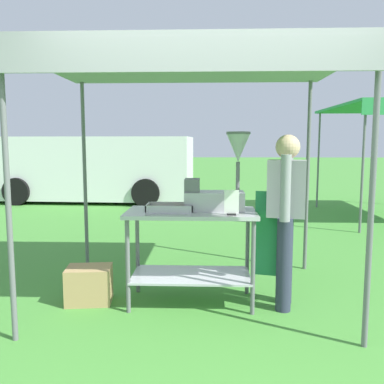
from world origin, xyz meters
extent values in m
plane|color=#478E38|center=(0.00, 6.00, 0.00)|extent=(70.00, 70.00, 0.00)
cylinder|color=slate|center=(-1.55, 0.01, 1.13)|extent=(0.04, 0.04, 2.25)
cylinder|color=slate|center=(1.14, 0.01, 1.13)|extent=(0.04, 0.04, 2.25)
cylinder|color=slate|center=(-1.55, 1.94, 1.13)|extent=(0.04, 0.04, 2.25)
cylinder|color=slate|center=(1.14, 1.94, 1.13)|extent=(0.04, 0.04, 2.25)
cube|color=#939399|center=(-0.21, 0.97, 2.28)|extent=(2.89, 2.13, 0.05)
cube|color=#939399|center=(-0.21, -0.08, 2.14)|extent=(2.89, 0.02, 0.24)
cube|color=#B7B7BC|center=(-0.21, 0.82, 0.88)|extent=(1.22, 0.61, 0.04)
cube|color=#B7B7BC|center=(-0.21, 0.82, 0.27)|extent=(1.12, 0.56, 0.02)
cylinder|color=slate|center=(-0.77, 0.57, 0.43)|extent=(0.04, 0.04, 0.86)
cylinder|color=slate|center=(0.36, 0.57, 0.43)|extent=(0.04, 0.04, 0.86)
cylinder|color=slate|center=(-0.77, 1.08, 0.43)|extent=(0.04, 0.04, 0.86)
cylinder|color=slate|center=(0.36, 1.08, 0.43)|extent=(0.04, 0.04, 0.86)
cube|color=#B7B7BC|center=(-0.40, 0.79, 0.90)|extent=(0.44, 0.27, 0.01)
cube|color=#B7B7BC|center=(-0.40, 0.65, 0.94)|extent=(0.44, 0.01, 0.06)
cube|color=#B7B7BC|center=(-0.40, 0.92, 0.94)|extent=(0.44, 0.01, 0.06)
cube|color=#B7B7BC|center=(-0.61, 0.79, 0.94)|extent=(0.01, 0.27, 0.06)
cube|color=#B7B7BC|center=(-0.19, 0.79, 0.94)|extent=(0.01, 0.27, 0.06)
torus|color=gold|center=(-0.55, 0.85, 0.92)|extent=(0.09, 0.09, 0.02)
torus|color=gold|center=(-0.47, 0.83, 0.92)|extent=(0.09, 0.09, 0.02)
torus|color=gold|center=(-0.35, 0.79, 0.92)|extent=(0.08, 0.08, 0.02)
torus|color=gold|center=(-0.47, 0.71, 0.92)|extent=(0.07, 0.07, 0.02)
torus|color=gold|center=(-0.28, 0.82, 0.92)|extent=(0.08, 0.08, 0.02)
torus|color=gold|center=(-0.52, 0.79, 0.92)|extent=(0.08, 0.08, 0.02)
torus|color=gold|center=(-0.53, 0.73, 0.92)|extent=(0.08, 0.08, 0.02)
torus|color=gold|center=(-0.25, 0.73, 0.92)|extent=(0.09, 0.09, 0.02)
torus|color=gold|center=(-0.42, 0.77, 0.92)|extent=(0.08, 0.08, 0.02)
torus|color=gold|center=(-0.34, 0.73, 0.92)|extent=(0.09, 0.09, 0.02)
torus|color=gold|center=(-0.32, 0.87, 0.92)|extent=(0.07, 0.07, 0.02)
torus|color=gold|center=(-0.40, 0.82, 0.92)|extent=(0.09, 0.09, 0.02)
cube|color=#B7B7BC|center=(0.01, 0.87, 0.99)|extent=(0.56, 0.28, 0.18)
cube|color=slate|center=(-0.20, 0.87, 1.14)|extent=(0.14, 0.22, 0.12)
cylinder|color=slate|center=(0.23, 0.87, 1.22)|extent=(0.04, 0.04, 0.28)
cone|color=#B7B7BC|center=(0.23, 0.87, 1.49)|extent=(0.21, 0.21, 0.25)
cylinder|color=slate|center=(0.23, 0.87, 1.63)|extent=(0.23, 0.23, 0.02)
cube|color=black|center=(0.16, 0.61, 0.90)|extent=(0.08, 0.05, 0.02)
cube|color=white|center=(0.16, 0.61, 1.02)|extent=(0.13, 0.02, 0.21)
cylinder|color=#2D3347|center=(0.65, 0.67, 0.43)|extent=(0.14, 0.14, 0.86)
cylinder|color=#2D3347|center=(0.69, 0.86, 0.43)|extent=(0.14, 0.14, 0.86)
cube|color=gray|center=(0.67, 0.76, 1.12)|extent=(0.38, 0.29, 0.52)
cube|color=#237F47|center=(0.55, 0.79, 0.69)|extent=(0.32, 0.09, 0.80)
cylinder|color=gray|center=(0.62, 0.55, 1.15)|extent=(0.11, 0.11, 0.58)
cylinder|color=gray|center=(0.72, 0.98, 1.15)|extent=(0.11, 0.11, 0.58)
sphere|color=#DBB28E|center=(0.67, 0.76, 1.50)|extent=(0.22, 0.22, 0.22)
cube|color=tan|center=(-1.19, 0.79, 0.17)|extent=(0.46, 0.36, 0.35)
cube|color=white|center=(-3.12, 7.75, 0.89)|extent=(5.31, 2.12, 1.60)
cube|color=#1E2833|center=(-1.09, 7.67, 1.29)|extent=(0.17, 1.62, 0.70)
cylinder|color=black|center=(-1.46, 8.61, 0.34)|extent=(0.69, 0.27, 0.68)
cylinder|color=black|center=(-1.54, 6.75, 0.34)|extent=(0.69, 0.27, 0.68)
cylinder|color=black|center=(-4.70, 8.76, 0.34)|extent=(0.69, 0.27, 0.68)
cylinder|color=black|center=(-4.79, 6.89, 0.34)|extent=(0.69, 0.27, 0.68)
cylinder|color=slate|center=(2.57, 4.02, 1.11)|extent=(0.04, 0.04, 2.22)
cylinder|color=slate|center=(2.57, 6.81, 1.11)|extent=(0.04, 0.04, 2.22)
camera|label=1|loc=(-0.05, -2.97, 1.53)|focal=38.12mm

